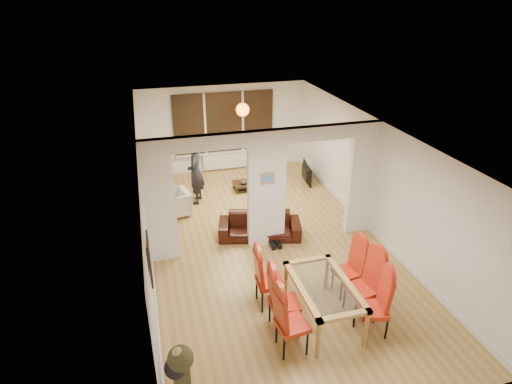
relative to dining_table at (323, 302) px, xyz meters
name	(u,v)px	position (x,y,z in m)	size (l,w,h in m)	color
floor	(266,243)	(-0.22, 2.59, -0.37)	(5.00, 9.00, 0.01)	#A58242
room_walls	(266,190)	(-0.22, 2.59, 0.93)	(5.00, 9.00, 2.60)	silver
divider_wall	(266,190)	(-0.22, 2.59, 0.93)	(5.00, 0.18, 2.60)	white
bay_window_blinds	(224,122)	(-0.22, 7.03, 1.13)	(3.00, 0.08, 1.80)	black
radiator	(226,161)	(-0.22, 6.99, -0.07)	(1.40, 0.08, 0.50)	white
pendant_light	(243,110)	(0.08, 5.89, 1.78)	(0.36, 0.36, 0.36)	orange
stair_newel	(176,351)	(-2.47, -0.61, 0.18)	(0.40, 1.20, 1.10)	tan
wall_poster	(150,259)	(-2.69, 0.19, 1.23)	(0.04, 0.52, 0.67)	gray
pillar_photo	(268,179)	(-0.22, 2.50, 1.23)	(0.30, 0.03, 0.25)	#4C8CD8
dining_table	(323,302)	(0.00, 0.00, 0.00)	(0.89, 1.59, 0.74)	#A07C3B
dining_chair_la	(292,320)	(-0.72, -0.47, 0.19)	(0.45, 0.45, 1.13)	#A92311
dining_chair_lb	(285,299)	(-0.68, 0.01, 0.20)	(0.46, 0.46, 1.14)	#A92311
dining_chair_lc	(270,278)	(-0.74, 0.63, 0.19)	(0.45, 0.45, 1.13)	#A92311
dining_chair_ra	(373,305)	(0.63, -0.49, 0.19)	(0.45, 0.45, 1.13)	#A92311
dining_chair_rb	(362,285)	(0.70, -0.01, 0.21)	(0.47, 0.47, 1.17)	#A92311
dining_chair_rc	(347,269)	(0.70, 0.54, 0.17)	(0.43, 0.43, 1.08)	#A92311
sofa	(260,226)	(-0.28, 2.89, -0.11)	(1.83, 0.72, 0.53)	black
armchair	(175,203)	(-2.02, 4.44, -0.05)	(0.70, 0.68, 0.64)	beige
person	(196,172)	(-1.40, 5.01, 0.48)	(0.41, 0.62, 1.70)	black
television	(304,173)	(1.78, 5.48, -0.10)	(0.12, 0.93, 0.54)	black
coffee_table	(251,185)	(0.17, 5.38, -0.26)	(1.01, 0.50, 0.23)	black
bottle	(249,177)	(0.11, 5.39, 0.01)	(0.08, 0.08, 0.30)	#143F19
bowl	(244,183)	(-0.05, 5.32, -0.11)	(0.24, 0.24, 0.06)	black
shoes	(276,245)	(-0.07, 2.37, -0.32)	(0.23, 0.25, 0.10)	black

